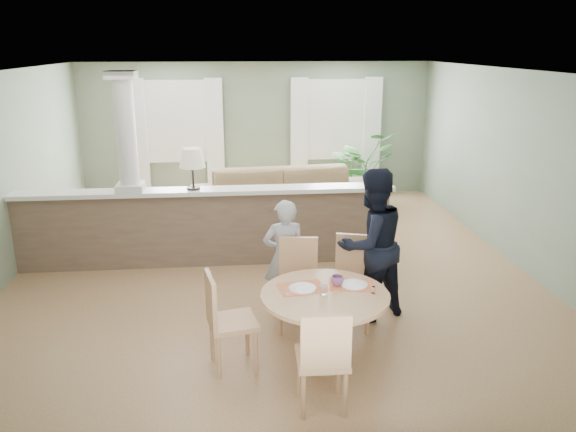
{
  "coord_description": "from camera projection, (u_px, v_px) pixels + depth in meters",
  "views": [
    {
      "loc": [
        -0.48,
        -7.4,
        3.03
      ],
      "look_at": [
        0.14,
        -1.0,
        1.05
      ],
      "focal_mm": 35.0,
      "sensor_mm": 36.0,
      "label": 1
    }
  ],
  "objects": [
    {
      "name": "ground",
      "position": [
        271.0,
        266.0,
        7.98
      ],
      "size": [
        8.0,
        8.0,
        0.0
      ],
      "primitive_type": "plane",
      "color": "tan",
      "rests_on": "ground"
    },
    {
      "name": "room_shell",
      "position": [
        265.0,
        133.0,
        8.04
      ],
      "size": [
        7.02,
        8.02,
        2.71
      ],
      "color": "gray",
      "rests_on": "ground"
    },
    {
      "name": "pony_wall",
      "position": [
        200.0,
        217.0,
        7.87
      ],
      "size": [
        5.32,
        0.38,
        2.7
      ],
      "color": "#77654D",
      "rests_on": "ground"
    },
    {
      "name": "sofa",
      "position": [
        285.0,
        198.0,
        9.73
      ],
      "size": [
        3.29,
        1.53,
        0.93
      ],
      "primitive_type": "imported",
      "rotation": [
        0.0,
        0.0,
        0.09
      ],
      "color": "olive",
      "rests_on": "ground"
    },
    {
      "name": "houseplant",
      "position": [
        361.0,
        167.0,
        10.99
      ],
      "size": [
        1.65,
        1.57,
        1.43
      ],
      "primitive_type": "imported",
      "rotation": [
        0.0,
        0.0,
        0.46
      ],
      "color": "#295C25",
      "rests_on": "ground"
    },
    {
      "name": "dining_table",
      "position": [
        325.0,
        308.0,
        5.41
      ],
      "size": [
        1.24,
        1.24,
        0.84
      ],
      "rotation": [
        0.0,
        0.0,
        0.17
      ],
      "color": "tan",
      "rests_on": "ground"
    },
    {
      "name": "chair_far_boy",
      "position": [
        298.0,
        279.0,
        6.18
      ],
      "size": [
        0.51,
        0.51,
        0.99
      ],
      "rotation": [
        0.0,
        0.0,
        -0.13
      ],
      "color": "tan",
      "rests_on": "ground"
    },
    {
      "name": "chair_far_man",
      "position": [
        353.0,
        276.0,
        6.24
      ],
      "size": [
        0.56,
        0.56,
        1.01
      ],
      "rotation": [
        0.0,
        0.0,
        -0.28
      ],
      "color": "tan",
      "rests_on": "ground"
    },
    {
      "name": "chair_near",
      "position": [
        323.0,
        356.0,
        4.69
      ],
      "size": [
        0.44,
        0.44,
        0.96
      ],
      "rotation": [
        0.0,
        0.0,
        3.12
      ],
      "color": "tan",
      "rests_on": "ground"
    },
    {
      "name": "chair_side",
      "position": [
        225.0,
        317.0,
        5.34
      ],
      "size": [
        0.52,
        0.52,
        0.98
      ],
      "rotation": [
        0.0,
        0.0,
        1.77
      ],
      "color": "tan",
      "rests_on": "ground"
    },
    {
      "name": "child_person",
      "position": [
        284.0,
        257.0,
        6.45
      ],
      "size": [
        0.53,
        0.38,
        1.37
      ],
      "primitive_type": "imported",
      "rotation": [
        0.0,
        0.0,
        3.25
      ],
      "color": "#A2A2A7",
      "rests_on": "ground"
    },
    {
      "name": "man_person",
      "position": [
        371.0,
        244.0,
        6.3
      ],
      "size": [
        1.04,
        0.95,
        1.75
      ],
      "primitive_type": "imported",
      "rotation": [
        0.0,
        0.0,
        3.55
      ],
      "color": "black",
      "rests_on": "ground"
    }
  ]
}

